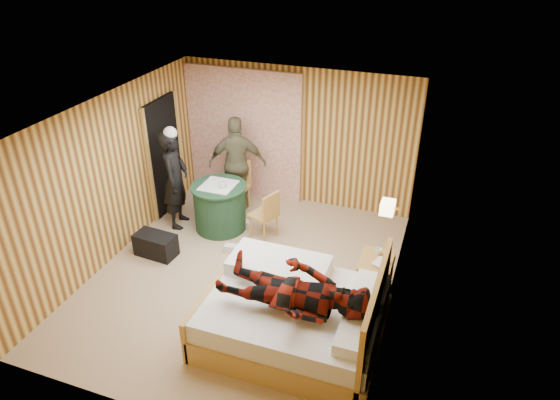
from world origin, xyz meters
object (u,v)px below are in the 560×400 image
(bed, at_px, (297,315))
(duffel_bag, at_px, (156,245))
(round_table, at_px, (220,206))
(chair_near, at_px, (267,212))
(man_on_bed, at_px, (294,283))
(woman_standing, at_px, (175,180))
(man_at_table, at_px, (237,164))
(nightstand, at_px, (374,277))
(wall_lamp, at_px, (388,207))
(chair_far, at_px, (237,181))

(bed, bearing_deg, duffel_bag, 160.28)
(round_table, relative_size, chair_near, 1.08)
(round_table, relative_size, man_on_bed, 0.52)
(round_table, xyz_separation_m, chair_near, (0.86, -0.04, 0.08))
(woman_standing, relative_size, man_at_table, 0.99)
(man_at_table, bearing_deg, nightstand, 130.79)
(wall_lamp, bearing_deg, woman_standing, 171.62)
(chair_near, xyz_separation_m, man_on_bed, (1.18, -2.20, 0.53))
(chair_far, bearing_deg, man_at_table, 100.36)
(chair_near, distance_m, man_on_bed, 2.55)
(bed, height_order, woman_standing, woman_standing)
(chair_near, relative_size, man_at_table, 0.49)
(round_table, bearing_deg, chair_near, -2.46)
(nightstand, bearing_deg, wall_lamp, 79.14)
(nightstand, relative_size, woman_standing, 0.36)
(wall_lamp, distance_m, chair_far, 3.22)
(chair_far, height_order, man_at_table, man_at_table)
(duffel_bag, bearing_deg, man_at_table, 76.42)
(chair_far, xyz_separation_m, woman_standing, (-0.73, -0.85, 0.31))
(wall_lamp, height_order, woman_standing, woman_standing)
(chair_near, xyz_separation_m, duffel_bag, (-1.46, -1.03, -0.31))
(wall_lamp, bearing_deg, chair_far, 153.94)
(chair_near, distance_m, woman_standing, 1.63)
(man_at_table, relative_size, man_on_bed, 0.97)
(round_table, height_order, chair_far, chair_far)
(round_table, xyz_separation_m, duffel_bag, (-0.61, -1.07, -0.23))
(chair_far, relative_size, chair_near, 1.09)
(bed, bearing_deg, round_table, 135.09)
(bed, bearing_deg, man_at_table, 125.92)
(round_table, relative_size, duffel_bag, 1.44)
(woman_standing, bearing_deg, chair_near, -98.94)
(bed, xyz_separation_m, man_at_table, (-2.01, 2.78, 0.52))
(duffel_bag, xyz_separation_m, man_on_bed, (2.65, -1.17, 0.84))
(chair_near, bearing_deg, woman_standing, -65.37)
(chair_near, relative_size, duffel_bag, 1.33)
(wall_lamp, relative_size, nightstand, 0.42)
(bed, bearing_deg, chair_near, 120.33)
(bed, xyz_separation_m, duffel_bag, (-2.62, 0.94, -0.16))
(chair_near, distance_m, duffel_bag, 1.82)
(wall_lamp, xyz_separation_m, chair_near, (-1.96, 0.61, -0.81))
(nightstand, bearing_deg, duffel_bag, -176.75)
(nightstand, bearing_deg, woman_standing, 167.95)
(nightstand, distance_m, round_table, 2.91)
(man_at_table, height_order, man_on_bed, man_on_bed)
(nightstand, xyz_separation_m, chair_near, (-1.91, 0.84, 0.18))
(wall_lamp, xyz_separation_m, round_table, (-2.82, 0.65, -0.89))
(nightstand, distance_m, man_on_bed, 1.70)
(chair_far, bearing_deg, chair_near, -37.94)
(woman_standing, xyz_separation_m, man_at_table, (0.72, 0.90, 0.01))
(round_table, xyz_separation_m, chair_far, (0.01, 0.72, 0.13))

